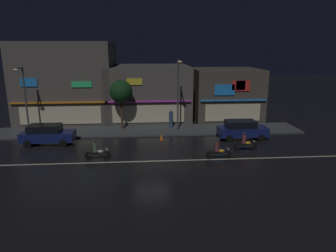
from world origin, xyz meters
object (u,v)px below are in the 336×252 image
motorcycle_following (97,151)px  parked_car_near_kerb (47,134)px  motorcycle_opposite_lane (245,143)px  pedestrian_on_sidewalk (171,119)px  parked_car_trailing (242,129)px  motorcycle_lead (218,151)px  streetlamp_west (24,94)px  streetlamp_mid (178,89)px  traffic_cone (162,137)px

motorcycle_following → parked_car_near_kerb: bearing=133.8°
parked_car_near_kerb → motorcycle_opposite_lane: (16.01, -2.96, -0.24)m
pedestrian_on_sidewalk → parked_car_near_kerb: (-10.79, -4.19, -0.11)m
parked_car_trailing → motorcycle_following: 12.85m
motorcycle_lead → motorcycle_opposite_lane: bearing=41.9°
streetlamp_west → motorcycle_opposite_lane: 20.02m
parked_car_near_kerb → streetlamp_west: bearing=130.2°
streetlamp_mid → parked_car_trailing: 6.88m
pedestrian_on_sidewalk → motorcycle_following: 10.31m
parked_car_trailing → motorcycle_lead: bearing=-124.1°
streetlamp_mid → motorcycle_opposite_lane: streetlamp_mid is taller
streetlamp_west → streetlamp_mid: bearing=-1.4°
motorcycle_lead → traffic_cone: 6.40m
streetlamp_mid → parked_car_trailing: size_ratio=1.57×
parked_car_near_kerb → motorcycle_lead: size_ratio=2.26×
parked_car_trailing → parked_car_near_kerb: bearing=-179.2°
streetlamp_mid → parked_car_trailing: streetlamp_mid is taller
pedestrian_on_sidewalk → motorcycle_opposite_lane: (5.22, -7.15, -0.35)m
streetlamp_west → parked_car_trailing: size_ratio=1.42×
streetlamp_west → motorcycle_lead: bearing=-26.1°
parked_car_near_kerb → traffic_cone: bearing=2.7°
motorcycle_following → traffic_cone: bearing=37.6°
motorcycle_opposite_lane → traffic_cone: bearing=155.1°
parked_car_trailing → streetlamp_west: bearing=171.2°
streetlamp_west → pedestrian_on_sidewalk: size_ratio=3.34×
pedestrian_on_sidewalk → motorcycle_lead: pedestrian_on_sidewalk is taller
motorcycle_following → traffic_cone: 6.73m
streetlamp_west → parked_car_near_kerb: (2.75, -3.26, -2.94)m
pedestrian_on_sidewalk → parked_car_trailing: (5.98, -3.95, -0.11)m
parked_car_near_kerb → motorcycle_lead: parked_car_near_kerb is taller
motorcycle_following → motorcycle_opposite_lane: bearing=0.8°
pedestrian_on_sidewalk → traffic_cone: (-1.16, -3.74, -0.71)m
pedestrian_on_sidewalk → motorcycle_opposite_lane: bearing=97.5°
streetlamp_west → parked_car_trailing: streetlamp_west is taller
parked_car_near_kerb → pedestrian_on_sidewalk: bearing=21.2°
motorcycle_opposite_lane → traffic_cone: (-6.38, 3.41, -0.36)m
streetlamp_mid → motorcycle_following: streetlamp_mid is taller
streetlamp_west → parked_car_trailing: (19.52, -3.02, -2.94)m
parked_car_trailing → streetlamp_mid: bearing=153.7°
pedestrian_on_sidewalk → motorcycle_lead: bearing=78.1°
motorcycle_following → pedestrian_on_sidewalk: bearing=48.6°
streetlamp_west → pedestrian_on_sidewalk: streetlamp_west is taller
traffic_cone → streetlamp_mid: bearing=55.2°
pedestrian_on_sidewalk → parked_car_trailing: pedestrian_on_sidewalk is taller
pedestrian_on_sidewalk → traffic_cone: 3.98m
pedestrian_on_sidewalk → motorcycle_opposite_lane: pedestrian_on_sidewalk is taller
motorcycle_lead → motorcycle_opposite_lane: same height
pedestrian_on_sidewalk → motorcycle_lead: (2.66, -8.85, -0.35)m
motorcycle_following → traffic_cone: motorcycle_following is taller
motorcycle_following → parked_car_trailing: bearing=14.8°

